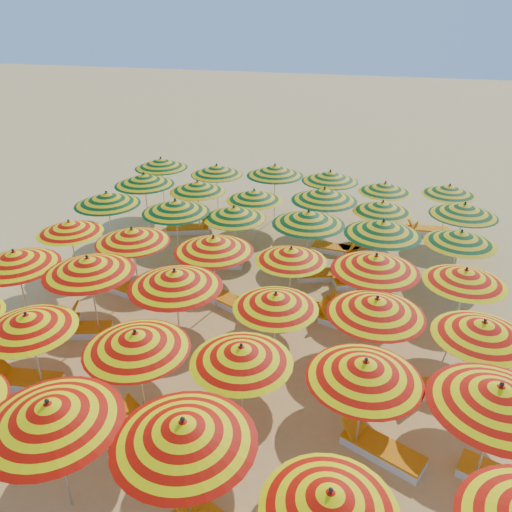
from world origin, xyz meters
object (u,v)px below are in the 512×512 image
Objects in this scene: umbrella_7 at (27,322)px; lounger_6 at (161,424)px; umbrella_19 at (132,236)px; umbrella_37 at (217,170)px; umbrella_16 at (376,306)px; lounger_19 at (324,274)px; lounger_16 at (347,322)px; umbrella_30 at (144,179)px; lounger_13 at (124,288)px; lounger_8 at (508,483)px; umbrella_17 at (483,329)px; lounger_22 at (337,249)px; lounger_11 at (440,389)px; lounger_21 at (189,229)px; umbrella_9 at (241,354)px; umbrella_24 at (107,199)px; umbrella_12 at (15,259)px; lounger_18 at (218,262)px; umbrella_2 at (50,413)px; beachgoer_a at (372,270)px; umbrella_8 at (136,341)px; umbrella_11 at (499,396)px; umbrella_10 at (365,370)px; umbrella_20 at (214,244)px; lounger_7 at (381,449)px; umbrella_39 at (330,176)px; lounger_12 at (95,278)px; umbrella_21 at (291,254)px; lounger_9 at (50,322)px; umbrella_26 at (234,213)px; umbrella_22 at (376,263)px; umbrella_41 at (449,190)px; umbrella_38 at (275,170)px; umbrella_33 at (324,194)px; lounger_25 at (426,230)px; lounger_24 at (395,233)px; lounger_17 at (197,258)px; lounger_5 at (25,380)px; umbrella_40 at (385,187)px; umbrella_13 at (88,265)px; umbrella_4 at (330,501)px; lounger_10 at (79,330)px; lounger_14 at (236,304)px; umbrella_3 at (184,431)px; umbrella_14 at (175,279)px; umbrella_23 at (465,276)px; umbrella_34 at (382,207)px; umbrella_18 at (69,227)px; umbrella_28 at (383,228)px; umbrella_27 at (309,218)px; umbrella_35 at (464,210)px; lounger_15 at (309,310)px.

umbrella_7 is 3.76m from lounger_6.
umbrella_19 is 0.92× the size of umbrella_37.
umbrella_16 is 5.55m from lounger_19.
umbrella_30 is at bearing -13.53° from lounger_16.
lounger_8 is at bearing 170.76° from lounger_13.
lounger_22 is at bearing 119.74° from umbrella_17.
lounger_11 is at bearing -57.13° from lounger_22.
lounger_21 is at bearing -77.95° from lounger_13.
umbrella_9 is 0.85× the size of umbrella_24.
lounger_18 is (3.96, 5.05, -2.04)m from umbrella_12.
umbrella_16 is (5.01, 5.09, -0.12)m from umbrella_2.
beachgoer_a is at bearing -81.74° from lounger_11.
umbrella_37 is (-2.60, 11.98, -0.02)m from umbrella_8.
umbrella_37 is at bearing 128.93° from umbrella_11.
umbrella_37 is at bearing 122.02° from umbrella_10.
umbrella_20 is 1.70× the size of lounger_7.
umbrella_8 is 12.43m from umbrella_39.
umbrella_10 is at bearing -40.51° from lounger_12.
lounger_9 is (-6.48, -2.70, -1.79)m from umbrella_21.
lounger_22 is (0.75, -2.57, -2.00)m from umbrella_39.
umbrella_9 is 1.07× the size of umbrella_26.
umbrella_22 is 1.04× the size of umbrella_41.
umbrella_38 is 1.52× the size of lounger_8.
umbrella_33 is 5.18m from lounger_25.
lounger_6 and lounger_11 have the same top height.
umbrella_9 is 1.44× the size of lounger_24.
umbrella_11 is 11.59m from lounger_17.
umbrella_2 is 8.65m from umbrella_22.
umbrella_37 is 1.60× the size of lounger_9.
umbrella_26 is at bearing -63.05° from umbrella_37.
umbrella_40 is at bearing -131.76° from lounger_5.
umbrella_13 is 1.40× the size of lounger_9.
umbrella_4 is at bearing -51.62° from umbrella_9.
lounger_14 is (3.85, 2.51, 0.00)m from lounger_10.
umbrella_19 is at bearing 7.83° from beachgoer_a.
beachgoer_a is (6.18, -0.09, 0.49)m from lounger_17.
umbrella_2 is 2.32m from umbrella_3.
umbrella_30 is 15.63m from lounger_8.
umbrella_14 is 5.43m from lounger_18.
umbrella_23 reaches higher than lounger_10.
umbrella_26 is 5.33m from umbrella_34.
umbrella_30 is (0.27, 2.32, 0.02)m from umbrella_24.
umbrella_28 reaches higher than umbrella_18.
umbrella_24 is 1.68× the size of lounger_9.
umbrella_27 is 5.50m from umbrella_35.
umbrella_35 is at bearing 60.37° from lounger_14.
umbrella_37 is at bearing -112.44° from lounger_10.
lounger_7 is 1.00× the size of lounger_15.
umbrella_13 is at bearing -116.88° from umbrella_39.
umbrella_20 reaches higher than umbrella_34.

